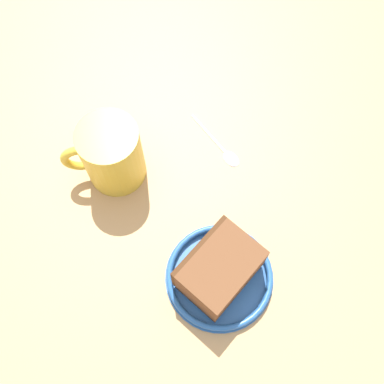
{
  "coord_description": "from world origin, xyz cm",
  "views": [
    {
      "loc": [
        -17.31,
        0.48,
        62.1
      ],
      "look_at": [
        6.94,
        -1.27,
        3.0
      ],
      "focal_mm": 42.94,
      "sensor_mm": 36.0,
      "label": 1
    }
  ],
  "objects_px": {
    "teaspoon": "(227,150)",
    "cake_slice": "(223,269)",
    "small_plate": "(223,276)",
    "tea_mug": "(114,154)"
  },
  "relations": [
    {
      "from": "teaspoon",
      "to": "cake_slice",
      "type": "bearing_deg",
      "value": 171.63
    },
    {
      "from": "teaspoon",
      "to": "small_plate",
      "type": "bearing_deg",
      "value": 172.28
    },
    {
      "from": "small_plate",
      "to": "tea_mug",
      "type": "distance_m",
      "value": 0.22
    },
    {
      "from": "cake_slice",
      "to": "tea_mug",
      "type": "xyz_separation_m",
      "value": [
        0.17,
        0.14,
        0.01
      ]
    },
    {
      "from": "cake_slice",
      "to": "teaspoon",
      "type": "relative_size",
      "value": 1.24
    },
    {
      "from": "cake_slice",
      "to": "tea_mug",
      "type": "distance_m",
      "value": 0.22
    },
    {
      "from": "cake_slice",
      "to": "tea_mug",
      "type": "bearing_deg",
      "value": 38.76
    },
    {
      "from": "small_plate",
      "to": "tea_mug",
      "type": "relative_size",
      "value": 1.29
    },
    {
      "from": "cake_slice",
      "to": "teaspoon",
      "type": "distance_m",
      "value": 0.2
    },
    {
      "from": "small_plate",
      "to": "teaspoon",
      "type": "relative_size",
      "value": 1.47
    }
  ]
}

